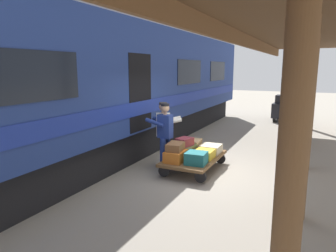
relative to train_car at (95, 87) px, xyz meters
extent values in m
plane|color=gray|center=(-3.41, 0.00, -2.06)|extent=(60.00, 60.00, 0.00)
cylinder|color=brown|center=(-5.50, -7.36, -0.36)|extent=(0.24, 0.24, 3.40)
cylinder|color=brown|center=(-5.50, -4.42, -0.36)|extent=(0.24, 0.24, 3.40)
cylinder|color=brown|center=(-5.50, -1.47, -0.36)|extent=(0.24, 0.24, 3.40)
cylinder|color=brown|center=(-5.50, 1.47, -0.36)|extent=(0.24, 0.24, 3.40)
cylinder|color=brown|center=(-5.50, 4.42, -0.36)|extent=(0.24, 0.24, 3.40)
cube|color=#4E3520|center=(-5.50, 0.00, 1.42)|extent=(3.20, 15.52, 0.16)
cube|color=brown|center=(-3.95, 0.00, 1.19)|extent=(0.08, 15.52, 0.30)
cube|color=navy|center=(0.00, 0.00, 0.29)|extent=(3.00, 19.73, 2.90)
cube|color=black|center=(0.00, 0.00, -1.61)|extent=(2.55, 18.74, 0.90)
cube|color=#99999E|center=(0.00, 0.00, 1.84)|extent=(2.76, 19.33, 0.20)
cube|color=navy|center=(-1.51, 0.00, -0.51)|extent=(0.03, 19.33, 0.36)
cube|color=black|center=(-1.51, -6.90, 0.39)|extent=(0.02, 2.17, 0.84)
cube|color=black|center=(-1.51, -3.45, 0.39)|extent=(0.02, 2.17, 0.84)
cube|color=black|center=(-1.51, 3.45, 0.39)|extent=(0.02, 2.17, 0.84)
cube|color=black|center=(-1.45, 0.00, -0.11)|extent=(0.12, 1.10, 2.00)
cube|color=brown|center=(-2.94, -0.20, -1.75)|extent=(1.16, 2.02, 0.07)
cylinder|color=black|center=(-3.40, 0.61, -1.92)|extent=(0.28, 0.05, 0.28)
cylinder|color=black|center=(-2.47, 0.61, -1.92)|extent=(0.28, 0.05, 0.28)
cylinder|color=black|center=(-3.40, -1.01, -1.92)|extent=(0.28, 0.05, 0.28)
cylinder|color=black|center=(-2.47, -1.01, -1.92)|extent=(0.28, 0.05, 0.28)
cube|color=brown|center=(-2.68, -0.20, -1.58)|extent=(0.48, 0.61, 0.27)
cube|color=#1E666B|center=(-3.20, 0.36, -1.57)|extent=(0.50, 0.49, 0.29)
cube|color=#CC6B23|center=(-2.68, 0.36, -1.58)|extent=(0.44, 0.62, 0.26)
cube|color=beige|center=(-3.20, -0.75, -1.61)|extent=(0.52, 0.55, 0.21)
cube|color=gold|center=(-3.20, -0.20, -1.61)|extent=(0.48, 0.49, 0.21)
cube|color=tan|center=(-2.68, -0.75, -1.56)|extent=(0.46, 0.60, 0.30)
cube|color=maroon|center=(-2.67, -0.18, -1.35)|extent=(0.41, 0.49, 0.20)
cube|color=brown|center=(-2.64, 0.32, -1.36)|extent=(0.43, 0.58, 0.18)
cylinder|color=navy|center=(-2.23, -0.07, -1.65)|extent=(0.16, 0.16, 0.82)
cylinder|color=navy|center=(-2.21, 0.12, -1.65)|extent=(0.16, 0.16, 0.82)
cube|color=navy|center=(-2.22, 0.03, -0.94)|extent=(0.38, 0.26, 0.60)
cylinder|color=tan|center=(-2.22, 0.03, -0.61)|extent=(0.09, 0.09, 0.06)
sphere|color=tan|center=(-2.22, 0.03, -0.47)|extent=(0.22, 0.22, 0.22)
cylinder|color=black|center=(-2.22, 0.03, -0.39)|extent=(0.21, 0.21, 0.06)
cylinder|color=navy|center=(-2.02, -0.16, -0.84)|extent=(0.54, 0.16, 0.21)
cylinder|color=navy|center=(-1.98, 0.16, -0.84)|extent=(0.54, 0.16, 0.21)
cylinder|color=#332D28|center=(-2.10, -0.10, -1.65)|extent=(0.16, 0.16, 0.82)
cylinder|color=#332D28|center=(-2.01, -0.28, -1.65)|extent=(0.16, 0.16, 0.82)
cube|color=silver|center=(-2.06, -0.19, -0.94)|extent=(0.42, 0.36, 0.60)
cylinder|color=tan|center=(-2.06, -0.19, -0.61)|extent=(0.09, 0.09, 0.06)
sphere|color=tan|center=(-2.06, -0.19, -0.47)|extent=(0.22, 0.22, 0.22)
cylinder|color=#332D28|center=(-2.06, -0.19, -0.39)|extent=(0.21, 0.21, 0.06)
cylinder|color=silver|center=(-2.33, -0.15, -0.84)|extent=(0.52, 0.33, 0.21)
cylinder|color=silver|center=(-2.18, -0.43, -0.84)|extent=(0.52, 0.33, 0.21)
cube|color=black|center=(-4.34, -9.25, -1.51)|extent=(1.19, 1.76, 0.70)
cube|color=black|center=(-4.34, -8.90, -1.01)|extent=(0.94, 0.75, 0.50)
cylinder|color=black|center=(-4.79, -8.65, -1.86)|extent=(0.12, 0.40, 0.40)
cylinder|color=black|center=(-3.89, -8.65, -1.86)|extent=(0.12, 0.40, 0.40)
cylinder|color=black|center=(-4.79, -9.85, -1.86)|extent=(0.12, 0.40, 0.40)
cylinder|color=black|center=(-3.89, -9.85, -1.86)|extent=(0.12, 0.40, 0.40)
camera|label=1|loc=(-5.63, 6.97, 0.52)|focal=33.01mm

